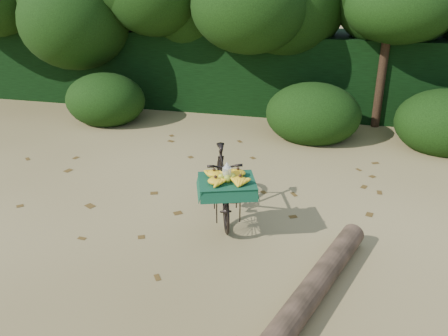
# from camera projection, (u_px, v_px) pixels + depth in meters

# --- Properties ---
(ground) EXTENTS (80.00, 80.00, 0.00)m
(ground) POSITION_uv_depth(u_px,v_px,m) (172.00, 241.00, 6.13)
(ground) COLOR tan
(ground) RESTS_ON ground
(vendor_bicycle) EXTENTS (1.09, 1.80, 0.98)m
(vendor_bicycle) POSITION_uv_depth(u_px,v_px,m) (223.00, 183.00, 6.55)
(vendor_bicycle) COLOR black
(vendor_bicycle) RESTS_ON ground
(fallen_log) EXTENTS (1.52, 3.72, 0.28)m
(fallen_log) POSITION_uv_depth(u_px,v_px,m) (288.00, 323.00, 4.54)
(fallen_log) COLOR brown
(fallen_log) RESTS_ON ground
(hedge_backdrop) EXTENTS (26.00, 1.80, 1.80)m
(hedge_backdrop) POSITION_uv_depth(u_px,v_px,m) (256.00, 70.00, 11.37)
(hedge_backdrop) COLOR black
(hedge_backdrop) RESTS_ON ground
(tree_row) EXTENTS (14.50, 2.00, 4.00)m
(tree_row) POSITION_uv_depth(u_px,v_px,m) (222.00, 26.00, 10.35)
(tree_row) COLOR black
(tree_row) RESTS_ON ground
(bush_clumps) EXTENTS (8.80, 1.70, 0.90)m
(bush_clumps) POSITION_uv_depth(u_px,v_px,m) (263.00, 113.00, 9.67)
(bush_clumps) COLOR black
(bush_clumps) RESTS_ON ground
(leaf_litter) EXTENTS (7.00, 7.30, 0.01)m
(leaf_litter) POSITION_uv_depth(u_px,v_px,m) (187.00, 216.00, 6.70)
(leaf_litter) COLOR #513A15
(leaf_litter) RESTS_ON ground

